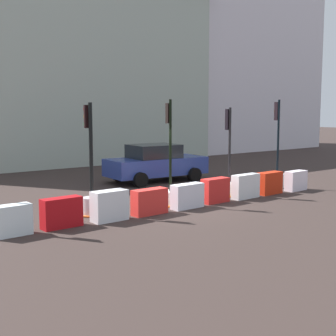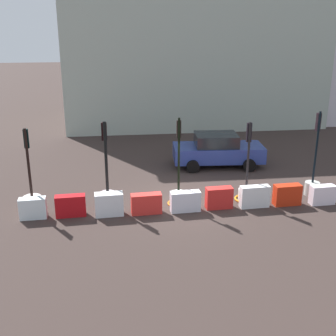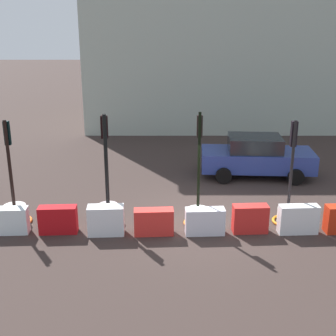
{
  "view_description": "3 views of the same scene",
  "coord_description": "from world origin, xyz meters",
  "px_view_note": "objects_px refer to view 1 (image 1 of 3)",
  "views": [
    {
      "loc": [
        -9.4,
        -12.52,
        3.18
      ],
      "look_at": [
        -0.22,
        -0.28,
        1.25
      ],
      "focal_mm": 50.9,
      "sensor_mm": 36.0,
      "label": 1
    },
    {
      "loc": [
        -2.44,
        -16.0,
        6.96
      ],
      "look_at": [
        -0.52,
        -0.3,
        1.54
      ],
      "focal_mm": 46.96,
      "sensor_mm": 36.0,
      "label": 2
    },
    {
      "loc": [
        -1.0,
        -12.78,
        5.92
      ],
      "look_at": [
        -1.04,
        0.68,
        1.49
      ],
      "focal_mm": 48.08,
      "sensor_mm": 36.0,
      "label": 3
    }
  ],
  "objects_px": {
    "construction_barrier_0": "(12,220)",
    "construction_barrier_1": "(62,213)",
    "traffic_light_3": "(229,182)",
    "car_blue_estate": "(156,163)",
    "traffic_light_2": "(170,191)",
    "construction_barrier_2": "(110,206)",
    "construction_barrier_6": "(246,186)",
    "construction_barrier_3": "(150,202)",
    "construction_barrier_5": "(215,190)",
    "traffic_light_1": "(92,193)",
    "construction_barrier_8": "(296,181)",
    "construction_barrier_7": "(270,183)",
    "construction_barrier_4": "(187,196)",
    "traffic_light_4": "(277,171)"
  },
  "relations": [
    {
      "from": "construction_barrier_7",
      "to": "car_blue_estate",
      "type": "distance_m",
      "value": 5.3
    },
    {
      "from": "construction_barrier_3",
      "to": "construction_barrier_8",
      "type": "distance_m",
      "value": 6.93
    },
    {
      "from": "traffic_light_1",
      "to": "construction_barrier_4",
      "type": "distance_m",
      "value": 3.07
    },
    {
      "from": "construction_barrier_2",
      "to": "construction_barrier_7",
      "type": "distance_m",
      "value": 6.91
    },
    {
      "from": "traffic_light_2",
      "to": "traffic_light_3",
      "type": "relative_size",
      "value": 1.08
    },
    {
      "from": "traffic_light_2",
      "to": "construction_barrier_8",
      "type": "height_order",
      "value": "traffic_light_2"
    },
    {
      "from": "construction_barrier_0",
      "to": "construction_barrier_8",
      "type": "bearing_deg",
      "value": -0.15
    },
    {
      "from": "construction_barrier_5",
      "to": "construction_barrier_6",
      "type": "distance_m",
      "value": 1.39
    },
    {
      "from": "construction_barrier_5",
      "to": "construction_barrier_8",
      "type": "bearing_deg",
      "value": -1.47
    },
    {
      "from": "traffic_light_2",
      "to": "construction_barrier_2",
      "type": "relative_size",
      "value": 3.26
    },
    {
      "from": "construction_barrier_6",
      "to": "traffic_light_3",
      "type": "bearing_deg",
      "value": 99.44
    },
    {
      "from": "construction_barrier_2",
      "to": "car_blue_estate",
      "type": "relative_size",
      "value": 0.24
    },
    {
      "from": "car_blue_estate",
      "to": "traffic_light_3",
      "type": "bearing_deg",
      "value": -87.83
    },
    {
      "from": "traffic_light_2",
      "to": "construction_barrier_6",
      "type": "xyz_separation_m",
      "value": [
        2.88,
        -0.63,
        -0.06
      ]
    },
    {
      "from": "traffic_light_3",
      "to": "construction_barrier_8",
      "type": "distance_m",
      "value": 2.96
    },
    {
      "from": "construction_barrier_5",
      "to": "construction_barrier_6",
      "type": "relative_size",
      "value": 0.9
    },
    {
      "from": "construction_barrier_1",
      "to": "construction_barrier_6",
      "type": "distance_m",
      "value": 6.98
    },
    {
      "from": "traffic_light_2",
      "to": "construction_barrier_4",
      "type": "xyz_separation_m",
      "value": [
        0.16,
        -0.69,
        -0.09
      ]
    },
    {
      "from": "traffic_light_3",
      "to": "construction_barrier_1",
      "type": "xyz_separation_m",
      "value": [
        -6.86,
        -0.7,
        -0.1
      ]
    },
    {
      "from": "traffic_light_1",
      "to": "construction_barrier_8",
      "type": "bearing_deg",
      "value": -6.2
    },
    {
      "from": "construction_barrier_1",
      "to": "construction_barrier_5",
      "type": "relative_size",
      "value": 1.07
    },
    {
      "from": "construction_barrier_6",
      "to": "construction_barrier_8",
      "type": "relative_size",
      "value": 1.16
    },
    {
      "from": "traffic_light_1",
      "to": "car_blue_estate",
      "type": "xyz_separation_m",
      "value": [
        5.34,
        4.22,
        0.14
      ]
    },
    {
      "from": "construction_barrier_4",
      "to": "traffic_light_3",
      "type": "bearing_deg",
      "value": 16.85
    },
    {
      "from": "construction_barrier_8",
      "to": "construction_barrier_4",
      "type": "bearing_deg",
      "value": -179.75
    },
    {
      "from": "traffic_light_4",
      "to": "construction_barrier_0",
      "type": "xyz_separation_m",
      "value": [
        -11.07,
        -0.91,
        -0.27
      ]
    },
    {
      "from": "construction_barrier_0",
      "to": "construction_barrier_1",
      "type": "xyz_separation_m",
      "value": [
        1.35,
        0.03,
        0.01
      ]
    },
    {
      "from": "construction_barrier_1",
      "to": "car_blue_estate",
      "type": "xyz_separation_m",
      "value": [
        6.7,
        5.07,
        0.4
      ]
    },
    {
      "from": "traffic_light_3",
      "to": "construction_barrier_1",
      "type": "distance_m",
      "value": 6.9
    },
    {
      "from": "traffic_light_3",
      "to": "construction_barrier_0",
      "type": "xyz_separation_m",
      "value": [
        -8.21,
        -0.73,
        -0.11
      ]
    },
    {
      "from": "traffic_light_3",
      "to": "car_blue_estate",
      "type": "bearing_deg",
      "value": 92.17
    },
    {
      "from": "construction_barrier_0",
      "to": "construction_barrier_7",
      "type": "xyz_separation_m",
      "value": [
        9.67,
        0.07,
        0.02
      ]
    },
    {
      "from": "car_blue_estate",
      "to": "traffic_light_2",
      "type": "bearing_deg",
      "value": -120.12
    },
    {
      "from": "construction_barrier_4",
      "to": "construction_barrier_5",
      "type": "height_order",
      "value": "construction_barrier_5"
    },
    {
      "from": "construction_barrier_1",
      "to": "construction_barrier_4",
      "type": "height_order",
      "value": "construction_barrier_1"
    },
    {
      "from": "traffic_light_1",
      "to": "construction_barrier_5",
      "type": "distance_m",
      "value": 4.33
    },
    {
      "from": "construction_barrier_2",
      "to": "traffic_light_1",
      "type": "bearing_deg",
      "value": 93.51
    },
    {
      "from": "construction_barrier_1",
      "to": "construction_barrier_3",
      "type": "relative_size",
      "value": 0.97
    },
    {
      "from": "construction_barrier_3",
      "to": "construction_barrier_4",
      "type": "relative_size",
      "value": 1.0
    },
    {
      "from": "construction_barrier_8",
      "to": "construction_barrier_2",
      "type": "bearing_deg",
      "value": -179.7
    },
    {
      "from": "construction_barrier_0",
      "to": "construction_barrier_1",
      "type": "height_order",
      "value": "construction_barrier_1"
    },
    {
      "from": "construction_barrier_6",
      "to": "construction_barrier_7",
      "type": "bearing_deg",
      "value": 2.69
    },
    {
      "from": "traffic_light_4",
      "to": "construction_barrier_8",
      "type": "height_order",
      "value": "traffic_light_4"
    },
    {
      "from": "construction_barrier_2",
      "to": "construction_barrier_3",
      "type": "bearing_deg",
      "value": 0.02
    },
    {
      "from": "construction_barrier_5",
      "to": "construction_barrier_8",
      "type": "xyz_separation_m",
      "value": [
        4.13,
        -0.11,
        -0.03
      ]
    },
    {
      "from": "construction_barrier_4",
      "to": "construction_barrier_6",
      "type": "bearing_deg",
      "value": 1.31
    },
    {
      "from": "construction_barrier_1",
      "to": "construction_barrier_5",
      "type": "bearing_deg",
      "value": 0.48
    },
    {
      "from": "construction_barrier_8",
      "to": "traffic_light_3",
      "type": "bearing_deg",
      "value": 165.09
    },
    {
      "from": "construction_barrier_2",
      "to": "traffic_light_3",
      "type": "bearing_deg",
      "value": 8.41
    },
    {
      "from": "construction_barrier_4",
      "to": "construction_barrier_8",
      "type": "relative_size",
      "value": 1.16
    }
  ]
}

